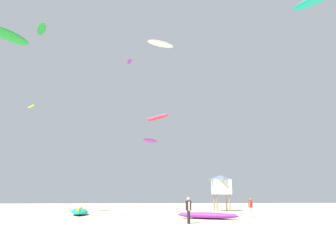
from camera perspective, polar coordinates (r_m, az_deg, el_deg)
ground_plane at (r=14.85m, az=4.76°, el=-19.30°), size 120.00×120.00×0.00m
person_foreground at (r=21.21m, az=3.74°, el=-14.61°), size 0.38×0.55×1.66m
person_midground at (r=28.72m, az=14.70°, el=-13.81°), size 0.35×0.46×1.55m
kite_grounded_near at (r=31.79m, az=-15.68°, el=-14.65°), size 2.28×5.60×0.69m
kite_grounded_mid at (r=25.45m, az=7.07°, el=-15.73°), size 5.00×3.70×0.64m
lifeguard_tower at (r=38.48m, az=9.61°, el=-10.38°), size 2.30×2.30×4.15m
kite_aloft_0 at (r=47.97m, az=-23.52°, el=3.27°), size 1.81×1.95×0.50m
kite_aloft_1 at (r=51.42m, az=-6.94°, el=11.58°), size 1.27×2.18×0.37m
kite_aloft_2 at (r=48.00m, az=-3.25°, el=-2.67°), size 2.73×2.98×0.69m
kite_aloft_4 at (r=54.27m, az=-21.90°, el=15.94°), size 2.79×4.13×0.44m
kite_aloft_6 at (r=37.62m, az=-26.77°, el=14.38°), size 3.60×4.42×1.02m
kite_aloft_7 at (r=33.54m, az=-1.93°, el=1.49°), size 2.85×3.19×0.74m
kite_aloft_8 at (r=39.60m, az=-1.37°, el=14.65°), size 3.57×2.31×0.59m
kite_aloft_9 at (r=42.39m, az=24.57°, el=19.77°), size 3.77×4.31×0.78m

